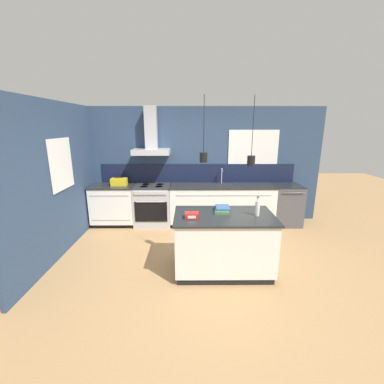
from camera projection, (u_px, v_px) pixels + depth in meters
ground_plane at (201, 262)px, 4.27m from camera, size 16.00×16.00×0.00m
wall_back at (195, 163)px, 5.86m from camera, size 5.60×2.33×2.60m
wall_left at (65, 177)px, 4.60m from camera, size 0.08×3.80×2.60m
counter_run_left at (114, 205)px, 5.78m from camera, size 0.96×0.64×0.91m
counter_run_sink at (222, 205)px, 5.79m from camera, size 2.32×0.64×1.26m
oven_range at (153, 205)px, 5.78m from camera, size 0.81×0.66×0.91m
dishwasher at (286, 205)px, 5.80m from camera, size 0.61×0.65×0.91m
kitchen_island at (223, 243)px, 3.92m from camera, size 1.49×0.90×0.91m
bottle_on_island at (257, 208)px, 3.75m from camera, size 0.07×0.07×0.29m
book_stack at (222, 209)px, 3.96m from camera, size 0.26×0.36×0.08m
red_supply_box at (192, 215)px, 3.67m from camera, size 0.20×0.15×0.08m
yellow_toolbox at (119, 182)px, 5.64m from camera, size 0.34×0.18×0.19m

